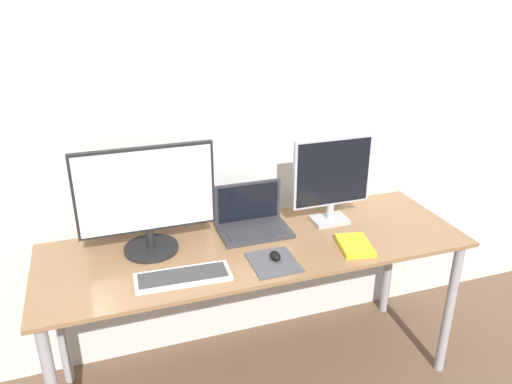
{
  "coord_description": "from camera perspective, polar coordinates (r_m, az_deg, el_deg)",
  "views": [
    {
      "loc": [
        -0.63,
        -1.54,
        1.84
      ],
      "look_at": [
        0.01,
        0.35,
        0.99
      ],
      "focal_mm": 35.0,
      "sensor_mm": 36.0,
      "label": 1
    }
  ],
  "objects": [
    {
      "name": "keyboard",
      "position": [
        2.02,
        -8.35,
        -9.57
      ],
      "size": [
        0.38,
        0.15,
        0.02
      ],
      "color": "silver",
      "rests_on": "desk"
    },
    {
      "name": "desk",
      "position": [
        2.29,
        0.11,
        -7.99
      ],
      "size": [
        1.9,
        0.63,
        0.75
      ],
      "color": "olive",
      "rests_on": "ground_plane"
    },
    {
      "name": "monitor_right",
      "position": [
        2.37,
        8.69,
        1.65
      ],
      "size": [
        0.39,
        0.12,
        0.43
      ],
      "color": "#B2B2B7",
      "rests_on": "desk"
    },
    {
      "name": "mousepad",
      "position": [
        2.1,
        2.02,
        -8.04
      ],
      "size": [
        0.19,
        0.22,
        0.0
      ],
      "color": "#47474C",
      "rests_on": "desk"
    },
    {
      "name": "mouse",
      "position": [
        2.11,
        2.23,
        -7.31
      ],
      "size": [
        0.04,
        0.07,
        0.03
      ],
      "color": "black",
      "rests_on": "mousepad"
    },
    {
      "name": "wall_back",
      "position": [
        2.39,
        -2.84,
        8.85
      ],
      "size": [
        7.0,
        0.05,
        2.5
      ],
      "color": "silver",
      "rests_on": "ground_plane"
    },
    {
      "name": "monitor_left",
      "position": [
        2.13,
        -12.39,
        -0.83
      ],
      "size": [
        0.58,
        0.23,
        0.47
      ],
      "color": "black",
      "rests_on": "desk"
    },
    {
      "name": "book",
      "position": [
        2.25,
        11.23,
        -6.0
      ],
      "size": [
        0.17,
        0.22,
        0.02
      ],
      "color": "yellow",
      "rests_on": "desk"
    },
    {
      "name": "laptop",
      "position": [
        2.34,
        -0.45,
        -3.14
      ],
      "size": [
        0.33,
        0.21,
        0.22
      ],
      "color": "#333338",
      "rests_on": "desk"
    }
  ]
}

